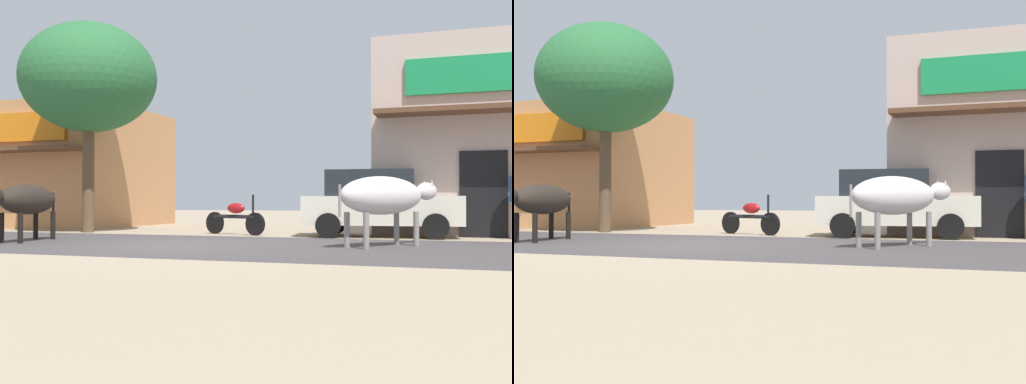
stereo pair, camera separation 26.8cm
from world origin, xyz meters
The scene contains 8 objects.
ground centered at (0.00, 0.00, 0.00)m, with size 80.00×80.00×0.00m, color tan.
asphalt_road centered at (0.00, 0.00, 0.00)m, with size 72.00×5.84×0.00m, color #464042.
storefront_left_cafe centered at (-8.94, 7.35, 2.05)m, with size 7.35×6.77×4.09m.
roadside_tree centered at (-4.52, 3.41, 4.33)m, with size 3.82×3.82×5.88m.
parked_hatchback_car centered at (3.46, 3.98, 0.84)m, with size 3.95×2.20×1.64m.
parked_motorcycle centered at (-0.20, 3.69, 0.46)m, with size 1.89×0.73×1.04m.
cow_near_brown centered at (-3.57, -0.29, 0.90)m, with size 0.93×2.67×1.25m.
cow_far_dark centered at (4.03, 0.71, 0.98)m, with size 1.95×2.45×1.36m.
Camera 1 is at (5.56, -11.36, 0.90)m, focal length 43.16 mm.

